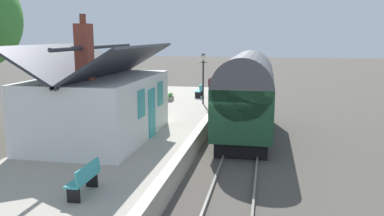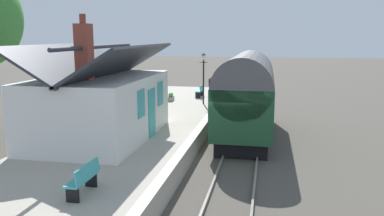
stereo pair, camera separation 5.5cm
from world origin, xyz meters
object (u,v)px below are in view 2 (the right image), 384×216
at_px(planter_by_door, 125,105).
at_px(planter_bench_left, 144,102).
at_px(bench_mid_platform, 84,178).
at_px(planter_edge_far, 142,98).
at_px(lamp_post_platform, 204,68).
at_px(planter_bench_right, 171,97).
at_px(station_sign_board, 210,84).
at_px(train, 247,95).
at_px(bench_near_building, 200,90).
at_px(station_building, 100,105).

bearing_deg(planter_by_door, planter_bench_left, -31.39).
height_order(bench_mid_platform, planter_edge_far, bench_mid_platform).
bearing_deg(lamp_post_platform, planter_by_door, 126.44).
relative_size(planter_edge_far, planter_bench_right, 1.23).
bearing_deg(bench_mid_platform, planter_bench_left, 10.99).
bearing_deg(planter_edge_far, planter_bench_right, -64.83).
bearing_deg(planter_edge_far, station_sign_board, -77.09).
xyz_separation_m(train, bench_near_building, (7.35, 3.68, -0.89)).
distance_m(planter_by_door, planter_bench_left, 1.39).
xyz_separation_m(planter_by_door, planter_bench_left, (1.19, -0.72, 0.01)).
xyz_separation_m(bench_near_building, station_sign_board, (-1.85, -0.97, 0.71)).
relative_size(bench_near_building, station_sign_board, 0.89).
height_order(bench_near_building, planter_bench_right, bench_near_building).
relative_size(train, planter_edge_far, 8.99).
distance_m(train, planter_bench_left, 7.03).
bearing_deg(bench_near_building, planter_edge_far, 129.80).
relative_size(planter_bench_right, lamp_post_platform, 0.24).
bearing_deg(planter_bench_left, station_sign_board, -52.71).
relative_size(planter_edge_far, lamp_post_platform, 0.30).
height_order(train, station_building, station_building).
height_order(planter_by_door, station_sign_board, station_sign_board).
bearing_deg(station_building, station_sign_board, -17.60).
height_order(planter_edge_far, planter_bench_left, planter_bench_left).
xyz_separation_m(bench_mid_platform, lamp_post_platform, (15.13, -0.84, 1.83)).
distance_m(train, planter_by_door, 7.37).
bearing_deg(planter_by_door, station_sign_board, -47.85).
xyz_separation_m(station_building, lamp_post_platform, (9.23, -2.94, 0.86)).
xyz_separation_m(station_building, planter_edge_far, (9.16, 1.18, -1.16)).
relative_size(bench_near_building, planter_by_door, 1.45).
xyz_separation_m(train, planter_bench_left, (2.69, 6.41, -1.04)).
bearing_deg(planter_edge_far, lamp_post_platform, -89.12).
height_order(train, planter_bench_right, train).
relative_size(planter_edge_far, station_sign_board, 0.62).
distance_m(train, station_sign_board, 6.14).
relative_size(planter_by_door, station_sign_board, 0.62).
distance_m(bench_mid_platform, planter_bench_left, 13.50).
height_order(bench_mid_platform, planter_by_door, bench_mid_platform).
relative_size(bench_mid_platform, planter_bench_right, 1.78).
bearing_deg(station_building, planter_bench_right, -3.37).
height_order(station_building, lamp_post_platform, station_building).
relative_size(train, station_building, 1.17).
relative_size(station_building, bench_mid_platform, 5.28).
bearing_deg(bench_mid_platform, station_sign_board, -4.01).
relative_size(lamp_post_platform, station_sign_board, 2.07).
xyz_separation_m(bench_near_building, planter_bench_right, (-2.03, 1.66, -0.21)).
bearing_deg(bench_near_building, bench_mid_platform, 179.51).
bearing_deg(station_building, planter_by_door, 10.99).
height_order(station_building, planter_bench_left, station_building).
bearing_deg(train, station_building, 128.19).
distance_m(bench_near_building, planter_bench_left, 5.41).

